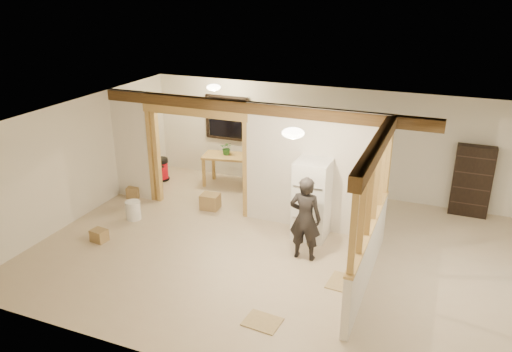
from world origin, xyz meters
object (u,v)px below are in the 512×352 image
at_px(refrigerator, 312,200).
at_px(woman, 305,218).
at_px(work_table, 230,171).
at_px(shop_vac, 160,169).
at_px(bookshelf, 472,181).

height_order(refrigerator, woman, woman).
relative_size(refrigerator, woman, 1.00).
bearing_deg(woman, refrigerator, -83.10).
height_order(work_table, shop_vac, work_table).
bearing_deg(bookshelf, refrigerator, -142.12).
height_order(refrigerator, shop_vac, refrigerator).
xyz_separation_m(refrigerator, woman, (0.12, -0.84, 0.00)).
bearing_deg(work_table, woman, -54.80).
xyz_separation_m(work_table, bookshelf, (5.42, 0.47, 0.37)).
bearing_deg(shop_vac, bookshelf, 5.89).
bearing_deg(bookshelf, woman, -131.76).
distance_m(work_table, bookshelf, 5.45).
relative_size(woman, shop_vac, 2.75).
relative_size(shop_vac, bookshelf, 0.37).
distance_m(woman, bookshelf, 4.11).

